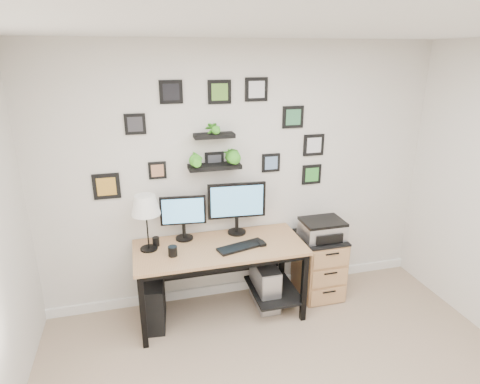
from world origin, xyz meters
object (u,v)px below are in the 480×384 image
object	(u,v)px
monitor_left	(183,215)
printer	(322,229)
pc_tower_black	(154,302)
pc_tower_grey	(265,284)
table_lamp	(145,206)
mug	(173,251)
desk	(223,255)
file_cabinet	(319,265)
monitor_right	(237,204)

from	to	relation	value
monitor_left	printer	distance (m)	1.42
pc_tower_black	pc_tower_grey	xyz separation A→B (m)	(1.12, 0.02, -0.00)
pc_tower_black	monitor_left	bearing A→B (deg)	36.31
monitor_left	pc_tower_black	size ratio (longest dim) A/B	0.97
table_lamp	pc_tower_black	size ratio (longest dim) A/B	1.16
monitor_left	pc_tower_grey	bearing A→B (deg)	-13.59
mug	printer	xyz separation A→B (m)	(1.54, 0.15, -0.03)
desk	monitor_left	size ratio (longest dim) A/B	3.59
desk	file_cabinet	world-z (taller)	desk
monitor_left	monitor_right	world-z (taller)	monitor_right
pc_tower_grey	monitor_left	bearing A→B (deg)	166.41
printer	table_lamp	bearing A→B (deg)	178.83
monitor_left	file_cabinet	xyz separation A→B (m)	(1.40, -0.14, -0.68)
mug	pc_tower_black	distance (m)	0.61
monitor_right	monitor_left	bearing A→B (deg)	179.96
printer	pc_tower_black	bearing A→B (deg)	-178.68
monitor_right	printer	xyz separation A→B (m)	(0.86, -0.16, -0.30)
monitor_left	printer	bearing A→B (deg)	-6.73
table_lamp	printer	bearing A→B (deg)	-1.17
table_lamp	pc_tower_grey	bearing A→B (deg)	-3.02
monitor_left	pc_tower_grey	xyz separation A→B (m)	(0.78, -0.19, -0.78)
monitor_left	table_lamp	bearing A→B (deg)	-159.59
desk	table_lamp	size ratio (longest dim) A/B	3.01
file_cabinet	table_lamp	bearing A→B (deg)	179.70
pc_tower_grey	table_lamp	bearing A→B (deg)	176.98
file_cabinet	printer	bearing A→B (deg)	-99.97
monitor_left	printer	world-z (taller)	monitor_left
desk	file_cabinet	distance (m)	1.10
pc_tower_black	printer	bearing A→B (deg)	7.08
table_lamp	pc_tower_black	distance (m)	0.95
desk	monitor_left	world-z (taller)	monitor_left
desk	pc_tower_grey	world-z (taller)	desk
monitor_right	printer	size ratio (longest dim) A/B	1.36
monitor_right	pc_tower_black	bearing A→B (deg)	-166.90
desk	pc_tower_grey	xyz separation A→B (m)	(0.44, 0.01, -0.40)
monitor_right	table_lamp	bearing A→B (deg)	-171.66
desk	pc_tower_black	distance (m)	0.79
mug	file_cabinet	bearing A→B (deg)	6.46
monitor_right	table_lamp	distance (m)	0.89
desk	file_cabinet	xyz separation A→B (m)	(1.06, 0.06, -0.29)
monitor_left	monitor_right	xyz separation A→B (m)	(0.53, -0.00, 0.06)
desk	monitor_right	size ratio (longest dim) A/B	2.79
pc_tower_black	file_cabinet	xyz separation A→B (m)	(1.74, 0.07, 0.10)
pc_tower_black	file_cabinet	world-z (taller)	file_cabinet
desk	pc_tower_black	xyz separation A→B (m)	(-0.69, -0.01, -0.40)
file_cabinet	desk	bearing A→B (deg)	-176.85
monitor_left	printer	xyz separation A→B (m)	(1.39, -0.16, -0.24)
file_cabinet	printer	distance (m)	0.43
mug	monitor_right	bearing A→B (deg)	24.84
desk	pc_tower_black	size ratio (longest dim) A/B	3.47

